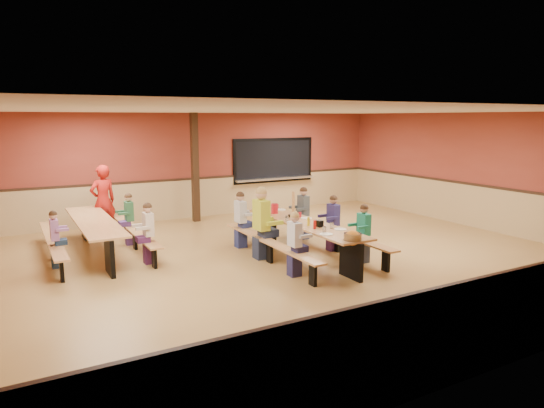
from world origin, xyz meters
TOP-DOWN VIEW (x-y plane):
  - ground at (0.00, 0.00)m, footprint 12.00×12.00m
  - room_envelope at (0.00, 0.00)m, footprint 12.04×10.04m
  - kitchen_pass_through at (2.60, 4.96)m, footprint 2.78×0.28m
  - structural_post at (-0.20, 4.40)m, footprint 0.18×0.18m
  - cafeteria_table_main at (0.52, -0.07)m, footprint 1.91×3.70m
  - cafeteria_table_second at (-3.24, 2.25)m, footprint 1.91×3.70m
  - seated_child_white_left at (-0.30, -1.02)m, footprint 0.35×0.29m
  - seated_adult_yellow at (-0.30, 0.27)m, footprint 0.49×0.40m
  - seated_child_grey_left at (-0.30, 1.27)m, footprint 0.38×0.31m
  - seated_child_teal_right at (1.35, -0.95)m, footprint 0.35×0.28m
  - seated_child_navy_right at (1.35, 0.07)m, footprint 0.37×0.30m
  - seated_child_char_right at (1.35, 1.27)m, footprint 0.38×0.31m
  - seated_child_purple_sec at (-4.07, 1.63)m, footprint 0.32×0.26m
  - seated_child_green_sec at (-2.42, 2.70)m, footprint 0.35×0.29m
  - seated_child_tan_sec at (-2.42, 1.05)m, footprint 0.37×0.30m
  - standing_woman at (-2.78, 3.81)m, footprint 0.73×0.58m
  - punch_pitcher at (0.44, 1.04)m, footprint 0.16×0.16m
  - chip_bowl at (0.46, -1.72)m, footprint 0.32×0.32m
  - napkin_dispenser at (0.55, -0.57)m, footprint 0.10×0.14m
  - condiment_mustard at (0.42, -0.38)m, footprint 0.06×0.06m
  - condiment_ketchup at (0.36, -0.67)m, footprint 0.06×0.06m
  - table_paddle at (0.58, 0.47)m, footprint 0.16×0.16m
  - place_settings at (0.52, -0.07)m, footprint 0.65×3.30m

SIDE VIEW (x-z plane):
  - ground at x=0.00m, z-range 0.00..0.00m
  - cafeteria_table_main at x=0.52m, z-range 0.16..0.90m
  - cafeteria_table_second at x=-3.24m, z-range 0.16..0.90m
  - seated_child_purple_sec at x=-4.07m, z-range 0.00..1.10m
  - seated_child_teal_right at x=1.35m, z-range 0.00..1.16m
  - seated_child_green_sec at x=-2.42m, z-range 0.00..1.17m
  - seated_child_white_left at x=-0.30m, z-range 0.00..1.18m
  - seated_child_navy_right at x=1.35m, z-range 0.00..1.20m
  - seated_child_tan_sec at x=-2.42m, z-range 0.00..1.20m
  - seated_child_char_right at x=1.35m, z-range 0.00..1.23m
  - seated_child_grey_left at x=-0.30m, z-range 0.00..1.24m
  - room_envelope at x=0.00m, z-range -0.82..2.20m
  - seated_adult_yellow at x=-0.30m, z-range 0.00..1.46m
  - place_settings at x=0.52m, z-range 0.74..0.85m
  - napkin_dispenser at x=0.55m, z-range 0.74..0.87m
  - chip_bowl at x=0.46m, z-range 0.74..0.89m
  - condiment_mustard at x=0.42m, z-range 0.74..0.91m
  - condiment_ketchup at x=0.36m, z-range 0.74..0.91m
  - punch_pitcher at x=0.44m, z-range 0.74..0.96m
  - standing_woman at x=-2.78m, z-range 0.00..1.75m
  - table_paddle at x=0.58m, z-range 0.60..1.16m
  - kitchen_pass_through at x=2.60m, z-range 0.80..2.18m
  - structural_post at x=-0.20m, z-range 0.00..3.00m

